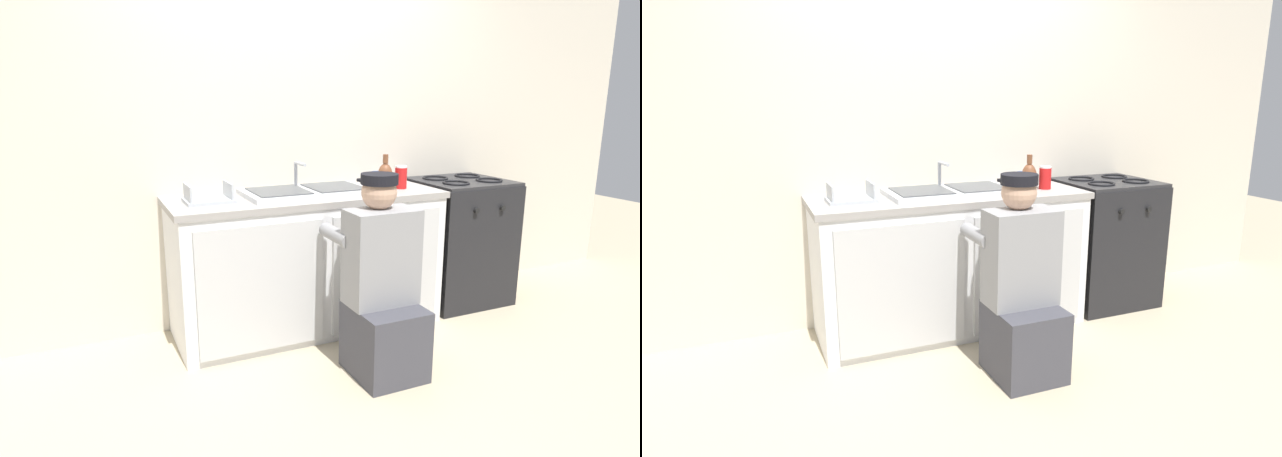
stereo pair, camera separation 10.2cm
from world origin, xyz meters
TOP-DOWN VIEW (x-y plane):
  - ground_plane at (0.00, 0.00)m, footprint 12.00×12.00m
  - back_wall at (0.00, 0.65)m, footprint 6.00×0.10m
  - counter_cabinet at (0.00, 0.29)m, footprint 1.72×0.62m
  - countertop at (0.00, 0.30)m, footprint 1.76×0.62m
  - sink_double_basin at (0.00, 0.30)m, footprint 0.80×0.44m
  - stove_range at (1.22, 0.30)m, footprint 0.65×0.62m
  - plumber_person at (0.13, -0.42)m, footprint 0.42×0.61m
  - coffee_mug at (0.58, 0.42)m, footprint 0.13×0.08m
  - dish_rack_tray at (-0.63, 0.30)m, footprint 0.28×0.22m
  - vase_decorative at (0.55, 0.26)m, footprint 0.10×0.10m
  - soda_cup_red at (0.66, 0.24)m, footprint 0.08×0.08m

SIDE VIEW (x-z plane):
  - ground_plane at x=0.00m, z-range 0.00..0.00m
  - counter_cabinet at x=0.00m, z-range 0.00..0.86m
  - stove_range at x=1.22m, z-range 0.00..0.92m
  - plumber_person at x=0.13m, z-range -0.09..1.01m
  - countertop at x=0.00m, z-range 0.86..0.90m
  - sink_double_basin at x=0.00m, z-range 0.82..1.01m
  - dish_rack_tray at x=-0.63m, z-range 0.87..0.98m
  - coffee_mug at x=0.58m, z-range 0.90..0.99m
  - soda_cup_red at x=0.66m, z-range 0.90..1.05m
  - vase_decorative at x=0.55m, z-range 0.87..1.10m
  - back_wall at x=0.00m, z-range 0.00..2.50m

